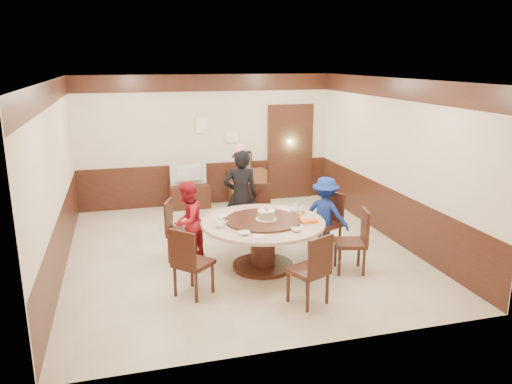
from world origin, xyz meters
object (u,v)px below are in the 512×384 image
object	(u,v)px
person_blue	(325,214)
birthday_cake	(266,215)
tv_stand	(190,196)
side_cabinet	(248,186)
banquet_table	(263,235)
person_red	(187,221)
person_standing	(241,196)
shrimp_platter	(309,222)
television	(189,175)
thermos	(249,161)

from	to	relation	value
person_blue	birthday_cake	distance (m)	1.26
tv_stand	side_cabinet	xyz separation A→B (m)	(1.29, 0.03, 0.12)
banquet_table	person_red	bearing A→B (deg)	150.19
person_standing	shrimp_platter	distance (m)	1.64
person_blue	television	distance (m)	3.59
tv_stand	shrimp_platter	bearing A→B (deg)	-71.95
birthday_cake	tv_stand	world-z (taller)	birthday_cake
tv_stand	television	xyz separation A→B (m)	(-0.00, 0.00, 0.48)
person_standing	person_red	size ratio (longest dim) A/B	1.28
shrimp_platter	person_standing	bearing A→B (deg)	114.24
television	side_cabinet	size ratio (longest dim) A/B	0.98
banquet_table	television	world-z (taller)	television
person_blue	person_standing	bearing A→B (deg)	13.58
birthday_cake	tv_stand	size ratio (longest dim) A/B	0.37
person_standing	birthday_cake	world-z (taller)	person_standing
shrimp_platter	person_blue	bearing A→B (deg)	51.81
banquet_table	person_blue	distance (m)	1.27
person_red	shrimp_platter	distance (m)	1.91
person_blue	television	world-z (taller)	person_blue
person_blue	side_cabinet	xyz separation A→B (m)	(-0.53, 3.12, -0.25)
person_standing	side_cabinet	xyz separation A→B (m)	(0.72, 2.35, -0.45)
person_standing	birthday_cake	size ratio (longest dim) A/B	5.17
person_blue	shrimp_platter	bearing A→B (deg)	96.83
thermos	person_standing	bearing A→B (deg)	-107.80
banquet_table	person_blue	size ratio (longest dim) A/B	1.49
thermos	person_blue	bearing A→B (deg)	-80.95
tv_stand	thermos	world-z (taller)	thermos
television	birthday_cake	bearing A→B (deg)	95.70
person_standing	tv_stand	world-z (taller)	person_standing
banquet_table	birthday_cake	size ratio (longest dim) A/B	5.86
person_standing	banquet_table	bearing A→B (deg)	100.37
person_red	side_cabinet	distance (m)	3.42
person_blue	tv_stand	size ratio (longest dim) A/B	1.48
banquet_table	thermos	xyz separation A→B (m)	(0.70, 3.55, 0.41)
banquet_table	tv_stand	world-z (taller)	banquet_table
television	person_red	bearing A→B (deg)	76.51
side_cabinet	tv_stand	bearing A→B (deg)	-178.67
person_blue	shrimp_platter	xyz separation A→B (m)	(-0.58, -0.73, 0.15)
shrimp_platter	side_cabinet	size ratio (longest dim) A/B	0.38
shrimp_platter	tv_stand	bearing A→B (deg)	108.05
shrimp_platter	side_cabinet	world-z (taller)	shrimp_platter
person_standing	thermos	bearing A→B (deg)	-100.16
side_cabinet	person_blue	bearing A→B (deg)	-80.37
person_standing	television	xyz separation A→B (m)	(-0.57, 2.32, -0.10)
banquet_table	side_cabinet	world-z (taller)	banquet_table
person_standing	shrimp_platter	world-z (taller)	person_standing
birthday_cake	side_cabinet	bearing A→B (deg)	80.15
banquet_table	thermos	bearing A→B (deg)	78.88
person_blue	side_cabinet	world-z (taller)	person_blue
person_red	shrimp_platter	size ratio (longest dim) A/B	4.29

